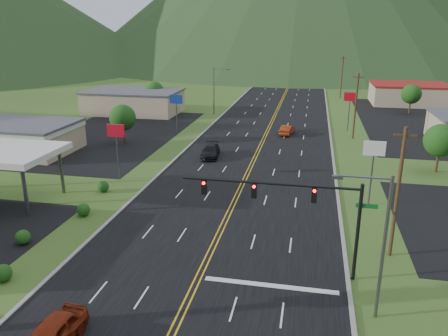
% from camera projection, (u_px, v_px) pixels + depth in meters
% --- Properties ---
extents(traffic_signal, '(13.10, 0.43, 7.00)m').
position_uv_depth(traffic_signal, '(298.00, 203.00, 29.27)').
color(traffic_signal, black).
rests_on(traffic_signal, ground).
extents(streetlight_east, '(3.28, 0.25, 9.00)m').
position_uv_depth(streetlight_east, '(379.00, 239.00, 24.71)').
color(streetlight_east, '#59595E').
rests_on(streetlight_east, ground).
extents(streetlight_west, '(3.28, 0.25, 9.00)m').
position_uv_depth(streetlight_west, '(215.00, 88.00, 84.92)').
color(streetlight_west, '#59595E').
rests_on(streetlight_west, ground).
extents(gas_canopy, '(10.00, 8.00, 5.30)m').
position_uv_depth(gas_canopy, '(4.00, 154.00, 42.26)').
color(gas_canopy, white).
rests_on(gas_canopy, ground).
extents(building_west_mid, '(14.40, 10.40, 4.10)m').
position_uv_depth(building_west_mid, '(21.00, 136.00, 59.86)').
color(building_west_mid, tan).
rests_on(building_west_mid, ground).
extents(building_west_far, '(18.40, 11.40, 4.50)m').
position_uv_depth(building_west_far, '(134.00, 102.00, 87.06)').
color(building_west_far, tan).
rests_on(building_west_far, ground).
extents(building_east_far, '(16.40, 12.40, 4.50)m').
position_uv_depth(building_east_far, '(409.00, 94.00, 96.96)').
color(building_east_far, tan).
rests_on(building_east_far, ground).
extents(pole_sign_west_a, '(2.00, 0.18, 6.40)m').
position_uv_depth(pole_sign_west_a, '(116.00, 136.00, 48.14)').
color(pole_sign_west_a, '#59595E').
rests_on(pole_sign_west_a, ground).
extents(pole_sign_west_b, '(2.00, 0.18, 6.40)m').
position_uv_depth(pole_sign_west_b, '(176.00, 103.00, 68.63)').
color(pole_sign_west_b, '#59595E').
rests_on(pole_sign_west_b, ground).
extents(pole_sign_east_a, '(2.00, 0.18, 6.40)m').
position_uv_depth(pole_sign_east_a, '(374.00, 155.00, 41.17)').
color(pole_sign_east_a, '#59595E').
rests_on(pole_sign_east_a, ground).
extents(pole_sign_east_b, '(2.00, 0.18, 6.40)m').
position_uv_depth(pole_sign_east_b, '(350.00, 101.00, 70.98)').
color(pole_sign_east_b, '#59595E').
rests_on(pole_sign_east_b, ground).
extents(tree_west_a, '(3.84, 3.84, 5.82)m').
position_uv_depth(tree_west_a, '(123.00, 118.00, 63.61)').
color(tree_west_a, '#382314').
rests_on(tree_west_a, ground).
extents(tree_west_b, '(3.84, 3.84, 5.82)m').
position_uv_depth(tree_west_b, '(154.00, 91.00, 89.71)').
color(tree_west_b, '#382314').
rests_on(tree_west_b, ground).
extents(tree_east_a, '(3.84, 3.84, 5.82)m').
position_uv_depth(tree_east_a, '(441.00, 141.00, 51.01)').
color(tree_east_a, '#382314').
rests_on(tree_east_a, ground).
extents(tree_east_b, '(3.84, 3.84, 5.82)m').
position_uv_depth(tree_east_b, '(411.00, 94.00, 85.65)').
color(tree_east_b, '#382314').
rests_on(tree_east_b, ground).
extents(utility_pole_a, '(1.60, 0.28, 10.00)m').
position_uv_depth(utility_pole_a, '(398.00, 192.00, 31.74)').
color(utility_pole_a, '#382314').
rests_on(utility_pole_a, ground).
extents(utility_pole_b, '(1.60, 0.28, 10.00)m').
position_uv_depth(utility_pole_b, '(356.00, 106.00, 66.20)').
color(utility_pole_b, '#382314').
rests_on(utility_pole_b, ground).
extents(utility_pole_c, '(1.60, 0.28, 10.00)m').
position_uv_depth(utility_pole_c, '(342.00, 77.00, 103.47)').
color(utility_pole_c, '#382314').
rests_on(utility_pole_c, ground).
extents(utility_pole_d, '(1.60, 0.28, 10.00)m').
position_uv_depth(utility_pole_d, '(335.00, 63.00, 140.73)').
color(utility_pole_d, '#382314').
rests_on(utility_pole_d, ground).
extents(car_red_near, '(2.26, 4.97, 1.65)m').
position_uv_depth(car_red_near, '(52.00, 336.00, 23.40)').
color(car_red_near, maroon).
rests_on(car_red_near, ground).
extents(car_dark_mid, '(2.71, 5.51, 1.54)m').
position_uv_depth(car_dark_mid, '(211.00, 151.00, 57.92)').
color(car_dark_mid, black).
rests_on(car_dark_mid, ground).
extents(car_red_far, '(2.33, 4.80, 1.52)m').
position_uv_depth(car_red_far, '(287.00, 130.00, 69.95)').
color(car_red_far, '#932D10').
rests_on(car_red_far, ground).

